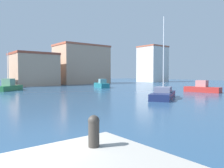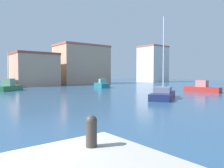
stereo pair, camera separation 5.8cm
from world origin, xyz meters
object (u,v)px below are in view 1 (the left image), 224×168
at_px(motorboat_teal_behind_lamppost, 101,85).
at_px(motorboat_red_distant_east, 202,88).
at_px(sailboat_green_outer_mooring, 8,87).
at_px(sailboat_navy_inner_mooring, 163,94).
at_px(mooring_bollard, 94,130).

distance_m(motorboat_teal_behind_lamppost, motorboat_red_distant_east, 19.19).
bearing_deg(motorboat_teal_behind_lamppost, sailboat_green_outer_mooring, 170.70).
xyz_separation_m(sailboat_green_outer_mooring, sailboat_navy_inner_mooring, (10.33, -23.02, -0.12)).
bearing_deg(motorboat_red_distant_east, motorboat_teal_behind_lamppost, 105.20).
xyz_separation_m(mooring_bollard, motorboat_teal_behind_lamppost, (22.96, 31.61, -0.93)).
distance_m(sailboat_green_outer_mooring, motorboat_red_distant_east, 30.35).
bearing_deg(motorboat_red_distant_east, mooring_bollard, -154.94).
bearing_deg(motorboat_red_distant_east, sailboat_green_outer_mooring, 135.56).
bearing_deg(mooring_bollard, motorboat_red_distant_east, 25.06).
relative_size(motorboat_teal_behind_lamppost, motorboat_red_distant_east, 1.23).
xyz_separation_m(motorboat_red_distant_east, sailboat_navy_inner_mooring, (-11.34, -1.78, -0.06)).
height_order(mooring_bollard, motorboat_red_distant_east, mooring_bollard).
height_order(mooring_bollard, sailboat_green_outer_mooring, sailboat_green_outer_mooring).
relative_size(mooring_bollard, sailboat_green_outer_mooring, 0.10).
xyz_separation_m(motorboat_teal_behind_lamppost, motorboat_red_distant_east, (5.03, -18.52, 0.01)).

